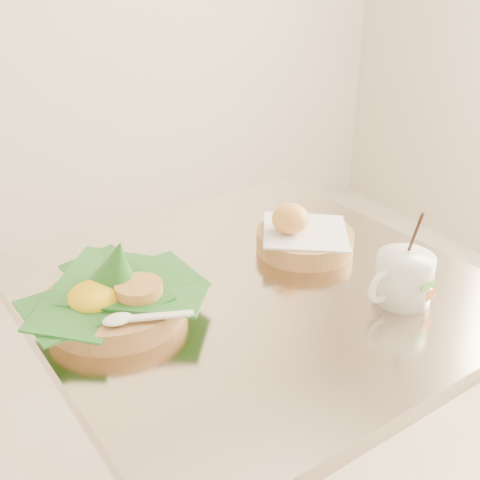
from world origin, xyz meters
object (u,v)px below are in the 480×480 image
coffee_mug (403,277)px  cafe_table (252,387)px  rice_basket (115,295)px  bread_basket (302,237)px

coffee_mug → cafe_table: bearing=138.8°
cafe_table → rice_basket: size_ratio=2.90×
rice_basket → cafe_table: bearing=-5.0°
rice_basket → coffee_mug: (0.41, -0.18, 0.01)m
rice_basket → bread_basket: rice_basket is taller
cafe_table → coffee_mug: coffee_mug is taller
rice_basket → coffee_mug: coffee_mug is taller
bread_basket → coffee_mug: bearing=-79.6°
bread_basket → coffee_mug: coffee_mug is taller
coffee_mug → rice_basket: bearing=156.7°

